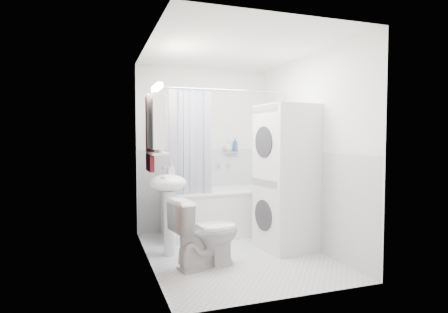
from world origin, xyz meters
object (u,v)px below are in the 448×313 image
object	(u,v)px
toilet	(206,233)
washer_dryer	(287,177)
sink	(168,195)
bathtub	(223,209)

from	to	relation	value
toilet	washer_dryer	bearing A→B (deg)	-85.84
toilet	sink	bearing A→B (deg)	19.97
washer_dryer	toilet	distance (m)	1.28
bathtub	washer_dryer	bearing A→B (deg)	-61.08
sink	washer_dryer	distance (m)	1.46
bathtub	toilet	distance (m)	1.37
washer_dryer	toilet	world-z (taller)	washer_dryer
washer_dryer	toilet	size ratio (longest dim) A/B	2.38
sink	toilet	world-z (taller)	sink
washer_dryer	bathtub	bearing A→B (deg)	112.81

